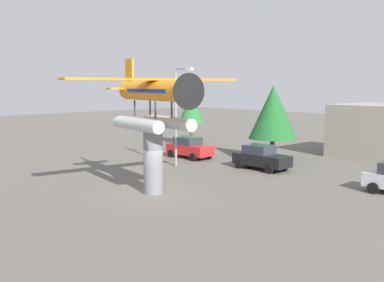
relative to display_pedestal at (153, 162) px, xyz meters
The scene contains 8 objects.
ground_plane 1.81m from the display_pedestal, ahead, with size 140.00×140.00×0.00m, color #605B54.
display_pedestal is the anchor object (origin of this frame).
floatplane_monument 3.49m from the display_pedestal, ahead, with size 7.10×10.44×4.00m.
car_near_red 12.58m from the display_pedestal, 127.69° to the left, with size 4.20×2.02×1.76m.
car_mid_black 10.24m from the display_pedestal, 91.91° to the left, with size 4.20×2.02×1.76m.
streetlight_primary 8.88m from the display_pedestal, 129.14° to the left, with size 1.84×0.28×7.35m.
tree_west 21.01m from the display_pedestal, 130.78° to the left, with size 2.71×2.71×5.26m.
tree_east 14.12m from the display_pedestal, 98.41° to the left, with size 3.84×3.84×6.07m.
Camera 1 is at (19.75, -15.66, 6.13)m, focal length 42.47 mm.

